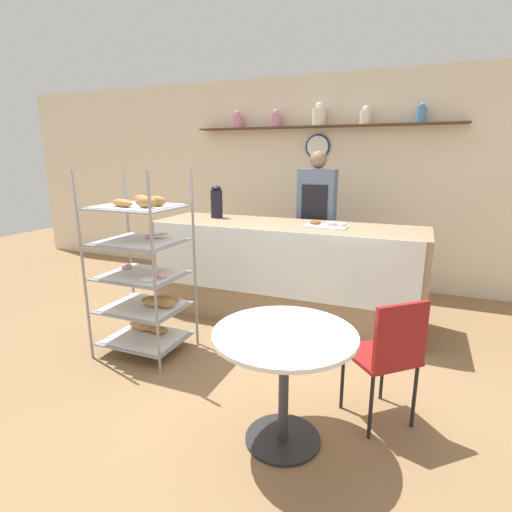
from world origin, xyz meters
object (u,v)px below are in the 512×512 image
person_worker (316,222)px  cafe_table (284,359)px  cafe_chair (389,350)px  donut_tray_counter (327,225)px  coffee_carafe (217,202)px  pastry_rack (144,275)px

person_worker → cafe_table: 2.52m
person_worker → cafe_table: size_ratio=2.09×
cafe_chair → donut_tray_counter: (-0.74, 1.49, 0.50)m
cafe_table → donut_tray_counter: bearing=95.7°
person_worker → coffee_carafe: (-1.03, -0.48, 0.23)m
cafe_table → donut_tray_counter: donut_tray_counter is taller
person_worker → coffee_carafe: person_worker is taller
person_worker → cafe_table: bearing=-79.7°
coffee_carafe → donut_tray_counter: (1.28, -0.10, -0.16)m
pastry_rack → person_worker: size_ratio=0.91×
cafe_table → person_worker: bearing=100.3°
cafe_table → cafe_chair: size_ratio=0.97×
donut_tray_counter → person_worker: bearing=114.1°
cafe_table → cafe_chair: cafe_chair is taller
cafe_chair → person_worker: bearing=-106.2°
pastry_rack → donut_tray_counter: bearing=43.7°
cafe_chair → donut_tray_counter: bearing=-105.6°
pastry_rack → coffee_carafe: 1.41m
person_worker → donut_tray_counter: person_worker is taller
person_worker → cafe_chair: (1.00, -2.07, -0.43)m
coffee_carafe → cafe_chair: bearing=-38.1°
pastry_rack → coffee_carafe: size_ratio=4.46×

